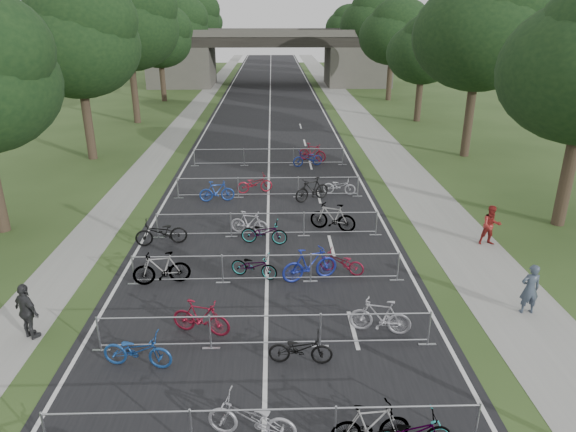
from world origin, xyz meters
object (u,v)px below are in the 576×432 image
object	(u,v)px
pedestrian_a	(530,289)
pedestrian_c	(27,312)
pedestrian_b	(491,226)
overpass_bridge	(270,58)

from	to	relation	value
pedestrian_a	pedestrian_c	bearing A→B (deg)	2.67
pedestrian_a	pedestrian_c	world-z (taller)	pedestrian_c
pedestrian_b	pedestrian_c	bearing A→B (deg)	-159.31
overpass_bridge	pedestrian_b	world-z (taller)	overpass_bridge
pedestrian_a	pedestrian_c	size ratio (longest dim) A/B	0.96
overpass_bridge	pedestrian_c	size ratio (longest dim) A/B	17.89
overpass_bridge	pedestrian_a	distance (m)	56.85
overpass_bridge	pedestrian_b	size ratio (longest dim) A/B	18.57
overpass_bridge	pedestrian_a	world-z (taller)	overpass_bridge
pedestrian_a	pedestrian_b	bearing A→B (deg)	-100.12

